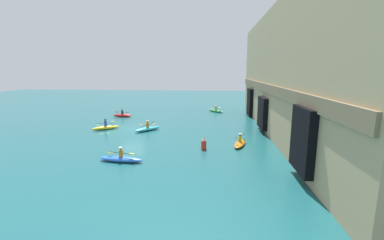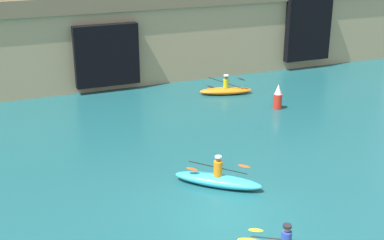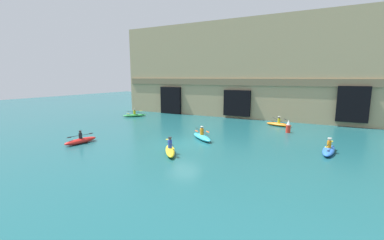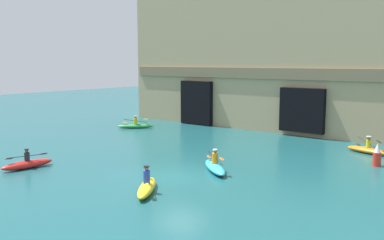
{
  "view_description": "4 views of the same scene",
  "coord_description": "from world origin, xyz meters",
  "px_view_note": "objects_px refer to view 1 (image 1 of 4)",
  "views": [
    {
      "loc": [
        28.3,
        9.4,
        6.64
      ],
      "look_at": [
        -2.51,
        6.73,
        0.7
      ],
      "focal_mm": 24.0,
      "sensor_mm": 36.0,
      "label": 1
    },
    {
      "loc": [
        -6.76,
        -13.83,
        9.17
      ],
      "look_at": [
        0.19,
        3.26,
        2.21
      ],
      "focal_mm": 50.0,
      "sensor_mm": 36.0,
      "label": 2
    },
    {
      "loc": [
        10.24,
        -18.1,
        5.46
      ],
      "look_at": [
        -1.61,
        4.5,
        1.21
      ],
      "focal_mm": 24.0,
      "sensor_mm": 36.0,
      "label": 3
    },
    {
      "loc": [
        13.69,
        -16.11,
        5.81
      ],
      "look_at": [
        -2.45,
        3.95,
        2.28
      ],
      "focal_mm": 40.0,
      "sensor_mm": 36.0,
      "label": 4
    }
  ],
  "objects_px": {
    "kayak_orange": "(240,143)",
    "marker_buoy": "(204,143)",
    "kayak_cyan": "(148,129)",
    "kayak_yellow": "(106,127)",
    "kayak_blue": "(121,159)",
    "kayak_green": "(216,111)",
    "kayak_red": "(122,115)"
  },
  "relations": [
    {
      "from": "kayak_orange",
      "to": "marker_buoy",
      "type": "xyz_separation_m",
      "value": [
        1.41,
        -3.2,
        0.38
      ]
    },
    {
      "from": "kayak_orange",
      "to": "marker_buoy",
      "type": "height_order",
      "value": "marker_buoy"
    },
    {
      "from": "kayak_green",
      "to": "kayak_cyan",
      "type": "relative_size",
      "value": 0.93
    },
    {
      "from": "kayak_red",
      "to": "kayak_green",
      "type": "bearing_deg",
      "value": 28.06
    },
    {
      "from": "kayak_cyan",
      "to": "kayak_blue",
      "type": "bearing_deg",
      "value": 44.22
    },
    {
      "from": "kayak_cyan",
      "to": "marker_buoy",
      "type": "bearing_deg",
      "value": 86.6
    },
    {
      "from": "kayak_cyan",
      "to": "kayak_orange",
      "type": "bearing_deg",
      "value": 103.8
    },
    {
      "from": "kayak_orange",
      "to": "marker_buoy",
      "type": "bearing_deg",
      "value": 129.41
    },
    {
      "from": "kayak_red",
      "to": "marker_buoy",
      "type": "height_order",
      "value": "marker_buoy"
    },
    {
      "from": "kayak_green",
      "to": "marker_buoy",
      "type": "distance_m",
      "value": 20.57
    },
    {
      "from": "kayak_blue",
      "to": "marker_buoy",
      "type": "relative_size",
      "value": 2.61
    },
    {
      "from": "kayak_green",
      "to": "kayak_blue",
      "type": "distance_m",
      "value": 25.14
    },
    {
      "from": "kayak_blue",
      "to": "kayak_red",
      "type": "bearing_deg",
      "value": -65.33
    },
    {
      "from": "kayak_green",
      "to": "marker_buoy",
      "type": "relative_size",
      "value": 2.14
    },
    {
      "from": "kayak_green",
      "to": "kayak_orange",
      "type": "distance_m",
      "value": 19.24
    },
    {
      "from": "kayak_orange",
      "to": "kayak_yellow",
      "type": "xyz_separation_m",
      "value": [
        -5.17,
        -14.74,
        0.04
      ]
    },
    {
      "from": "kayak_cyan",
      "to": "kayak_green",
      "type": "bearing_deg",
      "value": -167.71
    },
    {
      "from": "kayak_cyan",
      "to": "marker_buoy",
      "type": "height_order",
      "value": "marker_buoy"
    },
    {
      "from": "kayak_green",
      "to": "kayak_cyan",
      "type": "height_order",
      "value": "kayak_cyan"
    },
    {
      "from": "kayak_blue",
      "to": "kayak_cyan",
      "type": "bearing_deg",
      "value": -81.59
    },
    {
      "from": "marker_buoy",
      "to": "kayak_blue",
      "type": "bearing_deg",
      "value": -59.12
    },
    {
      "from": "kayak_green",
      "to": "kayak_red",
      "type": "distance_m",
      "value": 14.81
    },
    {
      "from": "kayak_red",
      "to": "kayak_orange",
      "type": "bearing_deg",
      "value": -35.16
    },
    {
      "from": "kayak_yellow",
      "to": "marker_buoy",
      "type": "bearing_deg",
      "value": 115.01
    },
    {
      "from": "marker_buoy",
      "to": "kayak_red",
      "type": "bearing_deg",
      "value": -139.68
    },
    {
      "from": "kayak_yellow",
      "to": "kayak_blue",
      "type": "distance_m",
      "value": 11.59
    },
    {
      "from": "kayak_red",
      "to": "kayak_yellow",
      "type": "xyz_separation_m",
      "value": [
        8.19,
        1.0,
        0.01
      ]
    },
    {
      "from": "kayak_orange",
      "to": "kayak_blue",
      "type": "relative_size",
      "value": 0.89
    },
    {
      "from": "kayak_cyan",
      "to": "kayak_yellow",
      "type": "bearing_deg",
      "value": -51.24
    },
    {
      "from": "kayak_cyan",
      "to": "kayak_yellow",
      "type": "xyz_separation_m",
      "value": [
        -0.18,
        -4.96,
        0.01
      ]
    },
    {
      "from": "kayak_yellow",
      "to": "kayak_blue",
      "type": "height_order",
      "value": "kayak_yellow"
    },
    {
      "from": "kayak_orange",
      "to": "kayak_red",
      "type": "relative_size",
      "value": 1.04
    }
  ]
}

